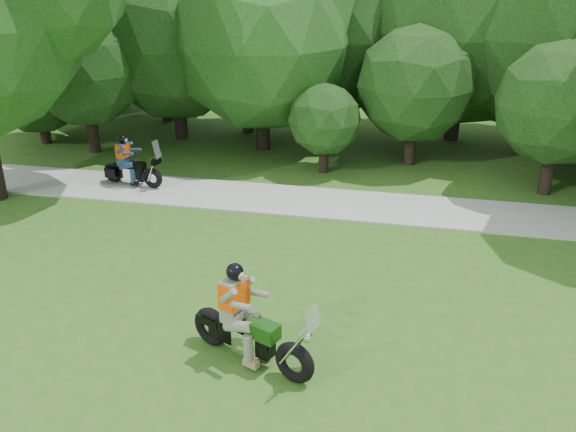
{
  "coord_description": "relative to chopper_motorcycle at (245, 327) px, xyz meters",
  "views": [
    {
      "loc": [
        1.42,
        -8.79,
        7.17
      ],
      "look_at": [
        -1.34,
        4.57,
        1.09
      ],
      "focal_mm": 40.0,
      "sensor_mm": 36.0,
      "label": 1
    }
  ],
  "objects": [
    {
      "name": "ground",
      "position": [
        1.28,
        -0.5,
        -0.71
      ],
      "size": [
        100.0,
        100.0,
        0.0
      ],
      "primitive_type": "plane",
      "color": "#285C1A",
      "rests_on": "ground"
    },
    {
      "name": "touring_motorcycle",
      "position": [
        -5.75,
        7.69,
        -0.08
      ],
      "size": [
        2.04,
        0.83,
        1.56
      ],
      "rotation": [
        0.0,
        0.0,
        -0.17
      ],
      "color": "black",
      "rests_on": "walkway"
    },
    {
      "name": "walkway",
      "position": [
        1.28,
        7.5,
        -0.68
      ],
      "size": [
        60.0,
        2.2,
        0.06
      ],
      "primitive_type": "cube",
      "color": "gray",
      "rests_on": "ground"
    },
    {
      "name": "tree_line",
      "position": [
        2.43,
        14.13,
        3.0
      ],
      "size": [
        39.29,
        12.21,
        7.87
      ],
      "color": "black",
      "rests_on": "ground"
    },
    {
      "name": "chopper_motorcycle",
      "position": [
        0.0,
        0.0,
        0.0
      ],
      "size": [
        2.58,
        1.47,
        1.92
      ],
      "rotation": [
        0.0,
        0.0,
        -0.41
      ],
      "color": "black",
      "rests_on": "ground"
    }
  ]
}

